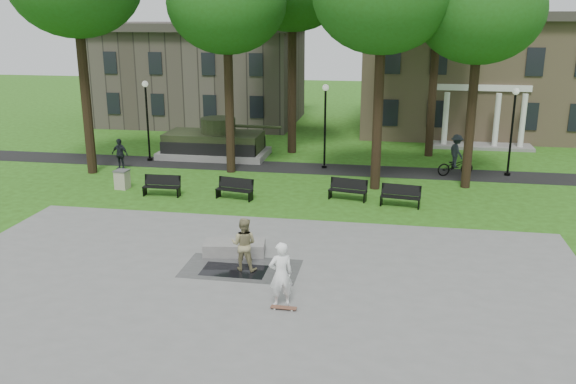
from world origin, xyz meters
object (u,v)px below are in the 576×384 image
(skateboarder, at_px, (281,274))
(trash_bin, at_px, (122,179))
(friend_watching, at_px, (244,244))
(cyclist, at_px, (456,159))
(concrete_block, at_px, (235,248))
(park_bench_0, at_px, (162,185))

(skateboarder, relative_size, trash_bin, 2.10)
(friend_watching, xyz_separation_m, cyclist, (8.22, 14.40, -0.03))
(concrete_block, distance_m, cyclist, 15.83)
(concrete_block, xyz_separation_m, trash_bin, (-7.76, 7.48, 0.24))
(skateboarder, relative_size, friend_watching, 1.09)
(skateboarder, bearing_deg, cyclist, -138.48)
(concrete_block, xyz_separation_m, cyclist, (8.91, 13.06, 0.67))
(cyclist, bearing_deg, friend_watching, 128.26)
(concrete_block, bearing_deg, cyclist, 55.70)
(friend_watching, distance_m, park_bench_0, 10.04)
(friend_watching, bearing_deg, trash_bin, -42.15)
(concrete_block, bearing_deg, friend_watching, -62.60)
(park_bench_0, xyz_separation_m, trash_bin, (-2.42, 0.81, -0.04))
(concrete_block, height_order, skateboarder, skateboarder)
(concrete_block, height_order, park_bench_0, park_bench_0)
(cyclist, height_order, park_bench_0, cyclist)
(skateboarder, distance_m, cyclist, 18.02)
(trash_bin, bearing_deg, skateboarder, -47.81)
(park_bench_0, bearing_deg, skateboarder, -54.71)
(concrete_block, height_order, friend_watching, friend_watching)
(concrete_block, xyz_separation_m, park_bench_0, (-5.34, 6.67, 0.28))
(friend_watching, height_order, park_bench_0, friend_watching)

